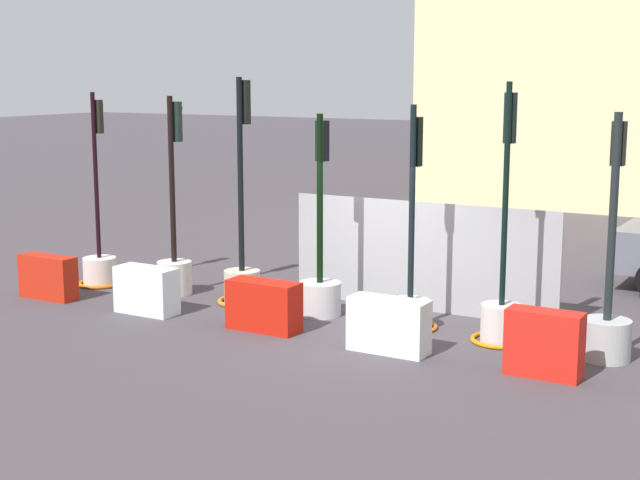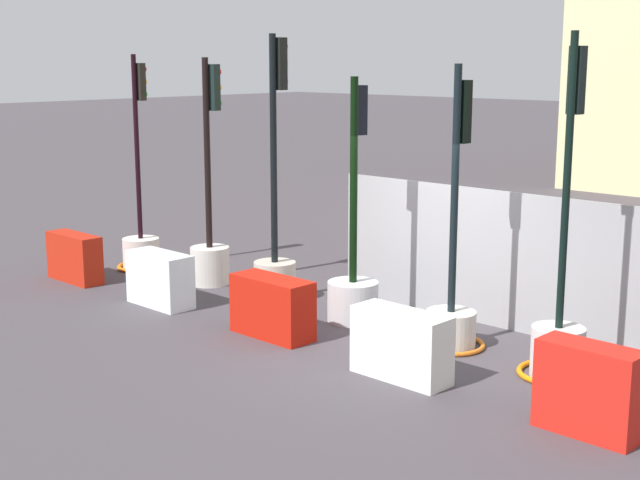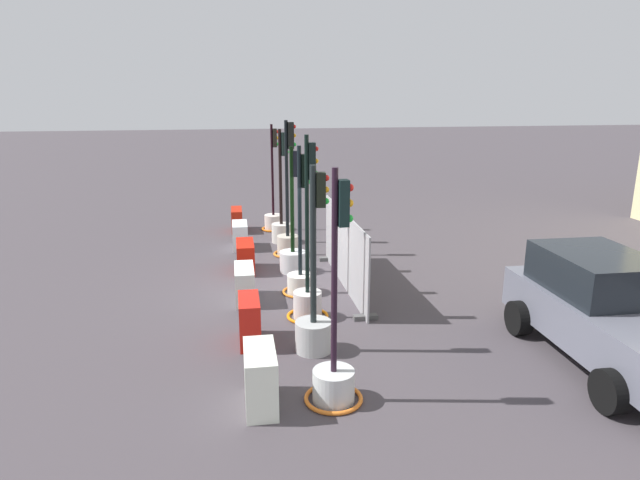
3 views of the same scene
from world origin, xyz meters
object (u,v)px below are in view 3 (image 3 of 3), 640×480
traffic_light_6 (314,317)px  construction_barrier_4 (249,321)px  traffic_light_7 (334,367)px  construction_barrier_2 (245,256)px  car_grey_saloon (608,312)px  construction_barrier_0 (237,220)px  construction_barrier_1 (240,236)px  traffic_light_5 (308,292)px  traffic_light_0 (274,215)px  traffic_light_4 (301,270)px  traffic_light_3 (293,250)px  traffic_light_1 (282,220)px  construction_barrier_5 (260,378)px  construction_barrier_3 (245,284)px  traffic_light_2 (288,233)px

traffic_light_6 → construction_barrier_4: bearing=-115.8°
traffic_light_6 → traffic_light_7: 1.71m
construction_barrier_2 → car_grey_saloon: 8.57m
construction_barrier_0 → construction_barrier_1: size_ratio=1.05×
traffic_light_5 → traffic_light_7: (3.24, -0.08, -0.01)m
traffic_light_0 → construction_barrier_4: traffic_light_0 is taller
traffic_light_4 → traffic_light_6: bearing=-3.3°
traffic_light_4 → traffic_light_3: bearing=179.2°
traffic_light_1 → construction_barrier_5: traffic_light_1 is taller
traffic_light_4 → car_grey_saloon: (4.21, 4.78, 0.34)m
construction_barrier_2 → traffic_light_4: bearing=32.3°
construction_barrier_1 → construction_barrier_3: 4.39m
traffic_light_2 → car_grey_saloon: (7.37, 4.71, 0.24)m
traffic_light_3 → construction_barrier_3: size_ratio=2.84×
traffic_light_2 → construction_barrier_5: traffic_light_2 is taller
traffic_light_3 → traffic_light_4: size_ratio=0.95×
car_grey_saloon → construction_barrier_4: bearing=-106.1°
traffic_light_1 → construction_barrier_5: (9.24, -1.28, -0.25)m
construction_barrier_0 → traffic_light_1: bearing=38.1°
construction_barrier_1 → construction_barrier_5: construction_barrier_5 is taller
traffic_light_6 → construction_barrier_0: traffic_light_6 is taller
traffic_light_1 → construction_barrier_2: bearing=-24.9°
construction_barrier_4 → car_grey_saloon: bearing=73.9°
construction_barrier_4 → construction_barrier_2: bearing=178.7°
traffic_light_6 → construction_barrier_1: 7.24m
traffic_light_4 → construction_barrier_3: traffic_light_4 is taller
traffic_light_2 → traffic_light_6: traffic_light_2 is taller
traffic_light_0 → traffic_light_2: traffic_light_2 is taller
traffic_light_1 → traffic_light_4: (4.58, -0.03, -0.15)m
traffic_light_6 → construction_barrier_0: 9.39m
traffic_light_1 → traffic_light_4: size_ratio=1.02×
construction_barrier_1 → construction_barrier_5: (8.81, 0.03, 0.07)m
traffic_light_2 → construction_barrier_5: 7.94m
traffic_light_0 → car_grey_saloon: size_ratio=0.80×
traffic_light_7 → traffic_light_3: bearing=178.6°
traffic_light_6 → car_grey_saloon: size_ratio=0.76×
traffic_light_3 → construction_barrier_0: traffic_light_3 is taller
traffic_light_7 → construction_barrier_1: bearing=-172.6°
traffic_light_0 → construction_barrier_2: (4.34, -1.13, -0.14)m
traffic_light_6 → traffic_light_1: bearing=178.5°
traffic_light_3 → traffic_light_6: (4.62, -0.19, 0.05)m
traffic_light_1 → construction_barrier_1: traffic_light_1 is taller
traffic_light_4 → construction_barrier_4: 2.78m
traffic_light_2 → construction_barrier_3: bearing=-22.1°
traffic_light_7 → construction_barrier_2: bearing=-170.8°
traffic_light_7 → traffic_light_1: bearing=179.0°
construction_barrier_1 → construction_barrier_2: 2.24m
construction_barrier_2 → construction_barrier_5: 6.57m
traffic_light_7 → construction_barrier_5: size_ratio=3.42×
construction_barrier_2 → construction_barrier_4: construction_barrier_4 is taller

